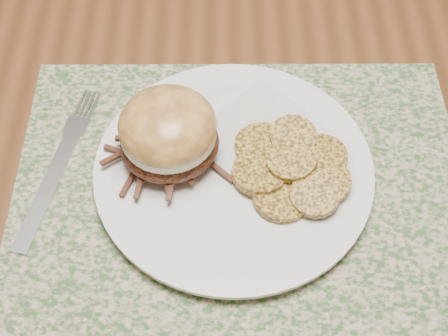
# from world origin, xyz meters

# --- Properties ---
(ground) EXTENTS (3.50, 3.50, 0.00)m
(ground) POSITION_xyz_m (0.00, 0.00, 0.00)
(ground) COLOR #51371B
(ground) RESTS_ON ground
(dining_table) EXTENTS (1.50, 0.90, 0.75)m
(dining_table) POSITION_xyz_m (0.00, 0.00, 0.67)
(dining_table) COLOR brown
(dining_table) RESTS_ON ground
(placemat) EXTENTS (0.45, 0.33, 0.00)m
(placemat) POSITION_xyz_m (0.17, -0.24, 0.75)
(placemat) COLOR #35552C
(placemat) RESTS_ON dining_table
(dinner_plate) EXTENTS (0.26, 0.26, 0.02)m
(dinner_plate) POSITION_xyz_m (0.16, -0.23, 0.76)
(dinner_plate) COLOR silver
(dinner_plate) RESTS_ON placemat
(pork_sandwich) EXTENTS (0.12, 0.12, 0.07)m
(pork_sandwich) POSITION_xyz_m (0.10, -0.22, 0.81)
(pork_sandwich) COLOR black
(pork_sandwich) RESTS_ON dinner_plate
(roasted_potatoes) EXTENTS (0.13, 0.13, 0.03)m
(roasted_potatoes) POSITION_xyz_m (0.21, -0.24, 0.78)
(roasted_potatoes) COLOR #B68935
(roasted_potatoes) RESTS_ON dinner_plate
(fork) EXTENTS (0.06, 0.20, 0.00)m
(fork) POSITION_xyz_m (-0.02, -0.22, 0.76)
(fork) COLOR silver
(fork) RESTS_ON placemat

